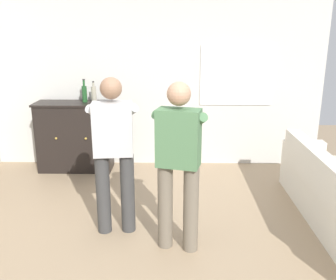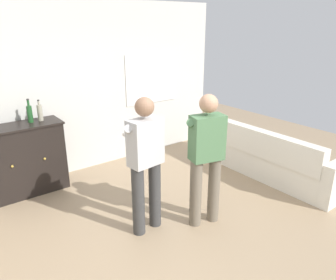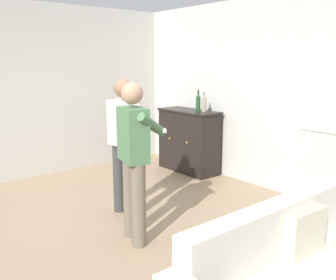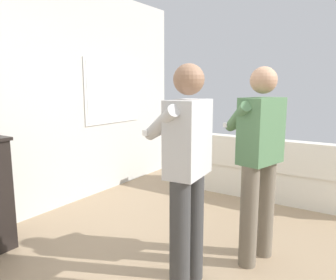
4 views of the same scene
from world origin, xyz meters
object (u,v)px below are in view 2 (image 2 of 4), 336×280
Objects in this scene: couch at (262,157)px; bottle_wine_green at (30,113)px; bottle_liquor_amber at (40,112)px; person_standing_right at (206,154)px; sideboard_cabinet at (25,160)px; person_standing_left at (145,159)px.

bottle_wine_green is at bearing 149.88° from couch.
person_standing_right is at bearing -60.47° from bottle_liquor_amber.
couch is 1.55× the size of person_standing_right.
bottle_wine_green is 1.10× the size of bottle_liquor_amber.
couch is at bearing -31.23° from bottle_liquor_amber.
sideboard_cabinet is at bearing 151.86° from couch.
sideboard_cabinet is at bearing 125.90° from person_standing_right.
person_standing_left is at bearing 154.53° from person_standing_right.
couch is at bearing -30.12° from bottle_wine_green.
bottle_liquor_amber is 0.19× the size of person_standing_left.
bottle_wine_green is 0.14m from bottle_liquor_amber.
person_standing_left is (0.59, -1.90, -0.26)m from bottle_liquor_amber.
person_standing_right is at bearing -54.10° from sideboard_cabinet.
bottle_liquor_amber is 2.01m from person_standing_left.
person_standing_left and person_standing_right have the same top height.
bottle_wine_green is (0.18, 0.05, 0.67)m from sideboard_cabinet.
bottle_liquor_amber is 2.57m from person_standing_right.
sideboard_cabinet is 2.72m from person_standing_right.
person_standing_left is at bearing -69.03° from bottle_wine_green.
couch is 2.47m from person_standing_left.
couch is 1.55× the size of person_standing_left.
person_standing_right is (-1.72, -0.42, 0.62)m from couch.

